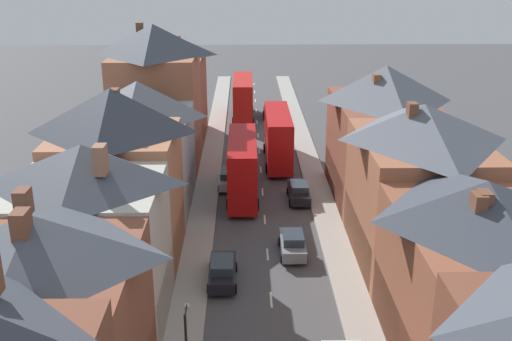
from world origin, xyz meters
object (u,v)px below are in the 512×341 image
car_near_blue (299,191)px  car_mid_black (229,178)px  double_decker_bus_far_approaching (278,136)px  double_decker_bus_mid_street (243,98)px  car_near_silver (270,112)px  double_decker_bus_lead (242,166)px  car_parked_right_a (293,243)px  car_parked_left_a (222,271)px

car_near_blue → car_mid_black: (-6.20, 3.39, -0.00)m
double_decker_bus_far_approaching → car_mid_black: double_decker_bus_far_approaching is taller
double_decker_bus_mid_street → car_near_silver: double_decker_bus_mid_street is taller
double_decker_bus_lead → car_mid_black: bearing=119.2°
car_mid_black → car_parked_right_a: bearing=-69.8°
double_decker_bus_far_approaching → car_parked_left_a: size_ratio=2.40×
double_decker_bus_mid_street → car_near_silver: size_ratio=2.60×
double_decker_bus_far_approaching → double_decker_bus_mid_street: bearing=101.6°
double_decker_bus_lead → double_decker_bus_mid_street: same height
double_decker_bus_far_approaching → car_mid_black: bearing=-125.8°
double_decker_bus_far_approaching → car_mid_black: size_ratio=2.43×
double_decker_bus_mid_street → car_near_blue: (4.91, -27.69, -1.97)m
double_decker_bus_mid_street → car_parked_right_a: size_ratio=2.54×
car_near_silver → car_parked_left_a: bearing=-96.7°
car_parked_right_a → car_mid_black: size_ratio=0.96×
car_mid_black → car_near_silver: bearing=78.8°
double_decker_bus_lead → car_near_blue: size_ratio=2.40×
double_decker_bus_far_approaching → car_near_silver: double_decker_bus_far_approaching is taller
double_decker_bus_lead → double_decker_bus_mid_street: size_ratio=1.00×
double_decker_bus_far_approaching → car_parked_left_a: double_decker_bus_far_approaching is taller
car_near_blue → car_parked_left_a: bearing=-114.2°
double_decker_bus_lead → double_decker_bus_far_approaching: size_ratio=1.00×
car_near_silver → double_decker_bus_far_approaching: bearing=-90.0°
double_decker_bus_mid_street → car_parked_left_a: size_ratio=2.40×
car_parked_left_a → car_parked_right_a: (4.90, 3.81, 0.01)m
car_near_silver → car_parked_left_a: (-4.90, -41.90, -0.00)m
double_decker_bus_mid_street → car_parked_left_a: bearing=-91.8°
double_decker_bus_lead → car_parked_left_a: 15.03m
double_decker_bus_lead → car_parked_left_a: (-1.29, -14.85, -1.96)m
double_decker_bus_mid_street → car_parked_left_a: (-1.29, -41.46, -1.96)m
car_near_blue → car_mid_black: size_ratio=1.01×
double_decker_bus_lead → car_mid_black: size_ratio=2.43×
double_decker_bus_lead → car_near_blue: double_decker_bus_lead is taller
double_decker_bus_far_approaching → car_near_blue: double_decker_bus_far_approaching is taller
double_decker_bus_lead → car_parked_right_a: bearing=-71.9°
car_near_blue → car_parked_left_a: size_ratio=1.00×
double_decker_bus_mid_street → car_parked_left_a: 41.53m
car_parked_right_a → car_mid_black: (-4.90, 13.34, -0.02)m
car_near_silver → car_parked_right_a: bearing=-90.0°
double_decker_bus_mid_street → car_mid_black: double_decker_bus_mid_street is taller
double_decker_bus_far_approaching → car_parked_right_a: size_ratio=2.54×
car_near_blue → car_parked_right_a: size_ratio=1.06×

